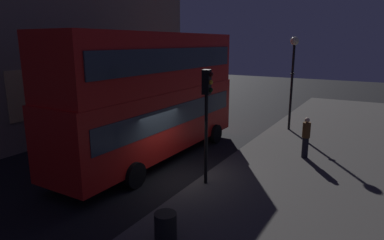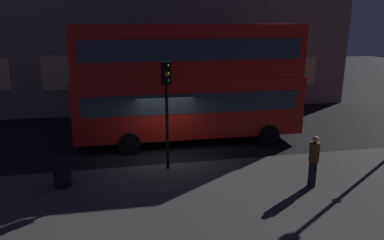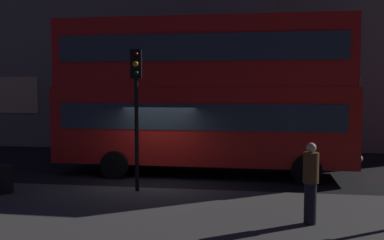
{
  "view_description": "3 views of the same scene",
  "coord_description": "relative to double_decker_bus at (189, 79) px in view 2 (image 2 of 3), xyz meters",
  "views": [
    {
      "loc": [
        -10.4,
        -6.64,
        5.21
      ],
      "look_at": [
        1.33,
        0.14,
        2.04
      ],
      "focal_mm": 31.26,
      "sensor_mm": 36.0,
      "label": 1
    },
    {
      "loc": [
        -1.79,
        -14.3,
        5.71
      ],
      "look_at": [
        1.24,
        1.03,
        1.38
      ],
      "focal_mm": 33.42,
      "sensor_mm": 36.0,
      "label": 2
    },
    {
      "loc": [
        3.4,
        -14.18,
        3.23
      ],
      "look_at": [
        1.21,
        0.29,
        2.13
      ],
      "focal_mm": 42.41,
      "sensor_mm": 36.0,
      "label": 3
    }
  ],
  "objects": [
    {
      "name": "sidewalk_slab",
      "position": [
        -1.33,
        -6.88,
        -3.02
      ],
      "size": [
        44.0,
        7.77,
        0.12
      ],
      "primitive_type": "cube",
      "color": "#423F3D",
      "rests_on": "ground"
    },
    {
      "name": "ground_plane",
      "position": [
        -1.33,
        -2.11,
        -3.08
      ],
      "size": [
        80.0,
        80.0,
        0.0
      ],
      "primitive_type": "plane",
      "color": "black"
    },
    {
      "name": "pedestrian",
      "position": [
        3.21,
        -5.99,
        -2.01
      ],
      "size": [
        0.35,
        0.35,
        1.85
      ],
      "rotation": [
        0.0,
        0.0,
        5.86
      ],
      "color": "black",
      "rests_on": "sidewalk_slab"
    },
    {
      "name": "traffic_light_near_kerb",
      "position": [
        -1.52,
        -3.45,
        0.03
      ],
      "size": [
        0.36,
        0.38,
        4.17
      ],
      "rotation": [
        0.0,
        0.0,
        0.15
      ],
      "color": "black",
      "rests_on": "sidewalk_slab"
    },
    {
      "name": "building_plain_facade",
      "position": [
        3.99,
        10.34,
        4.07
      ],
      "size": [
        16.89,
        8.24,
        14.3
      ],
      "color": "gray",
      "rests_on": "ground"
    },
    {
      "name": "litter_bin",
      "position": [
        -5.33,
        -4.27,
        -2.56
      ],
      "size": [
        0.59,
        0.59,
        0.8
      ],
      "primitive_type": "cylinder",
      "color": "black",
      "rests_on": "sidewalk_slab"
    },
    {
      "name": "double_decker_bus",
      "position": [
        0.0,
        0.0,
        0.0
      ],
      "size": [
        10.75,
        2.96,
        5.59
      ],
      "rotation": [
        0.0,
        0.0,
        -0.01
      ],
      "color": "red",
      "rests_on": "ground"
    }
  ]
}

